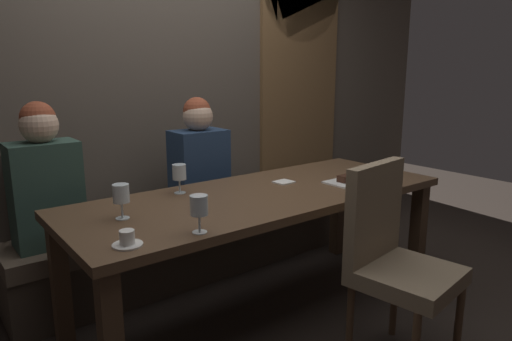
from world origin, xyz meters
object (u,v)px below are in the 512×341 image
(dessert_plate, at_px, (344,181))
(diner_bearded, at_px, (199,159))
(wine_glass_far_left, at_px, (199,206))
(fork_on_table, at_px, (364,181))
(wine_glass_near_left, at_px, (179,173))
(dining_table, at_px, (263,207))
(espresso_cup, at_px, (127,239))
(diner_redhead, at_px, (45,179))
(wine_glass_end_left, at_px, (121,194))
(banquette_bench, at_px, (200,242))
(chair_near_side, at_px, (393,252))

(dessert_plate, bearing_deg, diner_bearded, 121.42)
(wine_glass_far_left, xyz_separation_m, fork_on_table, (1.27, 0.16, -0.11))
(diner_bearded, bearing_deg, wine_glass_near_left, -132.10)
(dining_table, xyz_separation_m, wine_glass_far_left, (-0.62, -0.34, 0.20))
(wine_glass_near_left, distance_m, espresso_cup, 0.79)
(diner_redhead, height_order, wine_glass_end_left, diner_redhead)
(diner_redhead, height_order, espresso_cup, diner_redhead)
(banquette_bench, height_order, chair_near_side, chair_near_side)
(wine_glass_far_left, distance_m, fork_on_table, 1.28)
(wine_glass_near_left, bearing_deg, dining_table, -35.51)
(diner_redhead, relative_size, dessert_plate, 4.22)
(wine_glass_near_left, relative_size, dessert_plate, 0.86)
(dining_table, distance_m, wine_glass_far_left, 0.74)
(wine_glass_near_left, bearing_deg, diner_bearded, 47.90)
(wine_glass_far_left, height_order, wine_glass_end_left, same)
(wine_glass_near_left, bearing_deg, chair_near_side, -58.77)
(wine_glass_end_left, xyz_separation_m, dessert_plate, (1.32, -0.19, -0.10))
(fork_on_table, bearing_deg, banquette_bench, 126.82)
(dining_table, xyz_separation_m, wine_glass_near_left, (-0.38, 0.27, 0.20))
(chair_near_side, height_order, diner_bearded, diner_bearded)
(diner_bearded, relative_size, dessert_plate, 4.15)
(fork_on_table, bearing_deg, wine_glass_near_left, 156.64)
(wine_glass_far_left, relative_size, espresso_cup, 1.37)
(wine_glass_far_left, xyz_separation_m, wine_glass_near_left, (0.24, 0.61, -0.00))
(dessert_plate, bearing_deg, chair_near_side, -116.88)
(dining_table, distance_m, wine_glass_end_left, 0.83)
(banquette_bench, bearing_deg, wine_glass_near_left, -131.28)
(diner_bearded, xyz_separation_m, wine_glass_near_left, (-0.38, -0.42, 0.03))
(diner_bearded, distance_m, wine_glass_end_left, 1.04)
(diner_redhead, xyz_separation_m, fork_on_table, (1.63, -0.88, -0.09))
(banquette_bench, distance_m, wine_glass_end_left, 1.22)
(wine_glass_far_left, height_order, espresso_cup, wine_glass_far_left)
(wine_glass_far_left, height_order, fork_on_table, wine_glass_far_left)
(diner_redhead, bearing_deg, dessert_plate, -29.56)
(espresso_cup, distance_m, fork_on_table, 1.57)
(diner_bearded, relative_size, espresso_cup, 6.57)
(chair_near_side, xyz_separation_m, espresso_cup, (-1.14, 0.42, 0.21))
(wine_glass_far_left, distance_m, wine_glass_end_left, 0.42)
(wine_glass_near_left, bearing_deg, wine_glass_far_left, -111.48)
(dining_table, relative_size, diner_redhead, 2.74)
(dining_table, bearing_deg, dessert_plate, -16.10)
(diner_bearded, xyz_separation_m, wine_glass_far_left, (-0.62, -1.03, 0.03))
(diner_redhead, height_order, fork_on_table, diner_redhead)
(chair_near_side, distance_m, wine_glass_near_left, 1.20)
(diner_redhead, distance_m, wine_glass_end_left, 0.68)
(dining_table, xyz_separation_m, diner_redhead, (-0.98, 0.70, 0.18))
(dining_table, height_order, wine_glass_far_left, wine_glass_far_left)
(chair_near_side, distance_m, espresso_cup, 1.24)
(banquette_bench, xyz_separation_m, espresso_cup, (-0.92, -1.00, 0.54))
(dining_table, bearing_deg, banquette_bench, 90.00)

